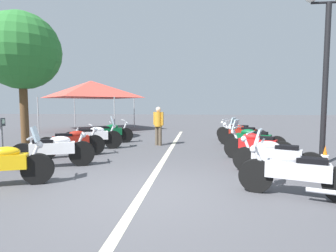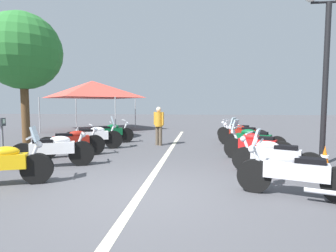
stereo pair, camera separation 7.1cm
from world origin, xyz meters
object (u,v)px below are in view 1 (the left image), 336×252
bystander_0 (158,123)px  roadside_tree_0 (22,51)px  event_tent (91,89)px  traffic_cone_1 (325,158)px  motorcycle_left_row_1 (54,150)px  motorcycle_left_row_2 (72,142)px  parking_meter (2,133)px  motorcycle_right_row_1 (275,156)px  motorcycle_right_row_0 (295,172)px  motorcycle_right_row_3 (252,139)px  motorcycle_right_row_4 (242,134)px  motorcycle_left_row_4 (108,133)px  motorcycle_right_row_5 (237,131)px  motorcycle_left_row_3 (93,137)px  motorcycle_right_row_2 (256,145)px  street_lamp_twin_globe (327,46)px

bystander_0 → roadside_tree_0: 6.38m
roadside_tree_0 → event_tent: 6.35m
traffic_cone_1 → motorcycle_left_row_1: bearing=94.8°
motorcycle_left_row_2 → bystander_0: bearing=16.6°
motorcycle_left_row_2 → parking_meter: 1.92m
motorcycle_left_row_2 → motorcycle_right_row_1: (-1.52, -5.77, -0.02)m
parking_meter → event_tent: event_tent is taller
motorcycle_left_row_1 → motorcycle_right_row_0: size_ratio=1.02×
motorcycle_right_row_3 → motorcycle_right_row_4: bearing=-59.0°
motorcycle_left_row_4 → motorcycle_left_row_2: bearing=-122.1°
motorcycle_right_row_1 → bystander_0: 5.41m
motorcycle_left_row_1 → motorcycle_right_row_5: (5.92, -5.55, -0.02)m
motorcycle_left_row_2 → event_tent: 9.40m
motorcycle_left_row_3 → parking_meter: 3.12m
motorcycle_left_row_2 → motorcycle_right_row_5: size_ratio=1.00×
motorcycle_left_row_3 → motorcycle_right_row_2: motorcycle_left_row_3 is taller
traffic_cone_1 → motorcycle_right_row_5: bearing=15.0°
motorcycle_left_row_3 → parking_meter: bearing=-139.3°
motorcycle_right_row_4 → motorcycle_left_row_3: bearing=41.6°
motorcycle_left_row_1 → motorcycle_right_row_4: 7.03m
motorcycle_right_row_3 → motorcycle_right_row_4: (1.43, 0.12, 0.01)m
motorcycle_right_row_0 → motorcycle_right_row_3: bearing=-73.4°
motorcycle_left_row_2 → motorcycle_right_row_3: 6.04m
motorcycle_right_row_4 → traffic_cone_1: 4.04m
motorcycle_right_row_5 → parking_meter: 9.19m
motorcycle_right_row_5 → event_tent: bearing=2.4°
motorcycle_left_row_3 → street_lamp_twin_globe: street_lamp_twin_globe is taller
motorcycle_right_row_5 → event_tent: (4.15, 8.71, 2.20)m
bystander_0 → motorcycle_right_row_5: bearing=-27.2°
motorcycle_left_row_4 → motorcycle_right_row_2: bearing=-56.2°
street_lamp_twin_globe → motorcycle_right_row_0: bearing=148.8°
motorcycle_left_row_3 → motorcycle_right_row_1: bearing=-49.1°
motorcycle_left_row_2 → event_tent: event_tent is taller
motorcycle_right_row_4 → motorcycle_right_row_5: motorcycle_right_row_4 is taller
roadside_tree_0 → motorcycle_right_row_5: bearing=-77.1°
motorcycle_right_row_4 → street_lamp_twin_globe: bearing=143.3°
motorcycle_left_row_2 → motorcycle_right_row_2: motorcycle_right_row_2 is taller
motorcycle_right_row_4 → roadside_tree_0: size_ratio=0.35×
motorcycle_right_row_2 → motorcycle_right_row_1: bearing=120.6°
motorcycle_right_row_4 → street_lamp_twin_globe: (-3.20, -1.63, 2.74)m
motorcycle_left_row_4 → motorcycle_right_row_5: motorcycle_left_row_4 is taller
street_lamp_twin_globe → roadside_tree_0: roadside_tree_0 is taller
motorcycle_left_row_2 → motorcycle_right_row_0: motorcycle_right_row_0 is taller
motorcycle_left_row_2 → street_lamp_twin_globe: bearing=-33.8°
motorcycle_right_row_3 → motorcycle_right_row_0: bearing=113.9°
street_lamp_twin_globe → bystander_0: street_lamp_twin_globe is taller
street_lamp_twin_globe → event_tent: 13.64m
motorcycle_right_row_5 → parking_meter: (-5.83, 7.08, 0.45)m
motorcycle_right_row_3 → motorcycle_left_row_2: bearing=40.6°
parking_meter → traffic_cone_1: size_ratio=2.10×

